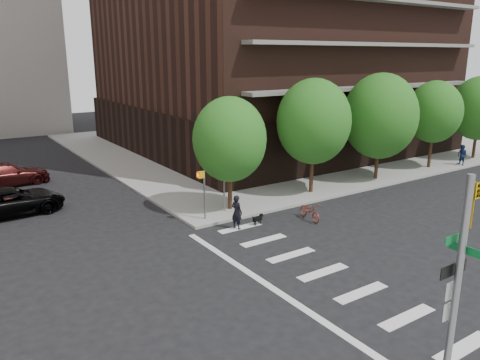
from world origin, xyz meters
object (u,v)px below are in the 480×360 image
parked_car_black (12,201)px  scooter (310,211)px  dog_walker (237,212)px  pedestrian_far (462,155)px  parked_car_maroon (7,174)px  traffic_signal (452,328)px

parked_car_black → scooter: parked_car_black is taller
dog_walker → pedestrian_far: dog_walker is taller
parked_car_maroon → pedestrian_far: size_ratio=3.34×
scooter → pedestrian_far: bearing=18.2°
parked_car_maroon → scooter: parked_car_maroon is taller
parked_car_maroon → pedestrian_far: (30.15, -13.63, 0.18)m
parked_car_maroon → pedestrian_far: 33.09m
parked_car_black → parked_car_maroon: parked_car_maroon is taller
traffic_signal → parked_car_black: size_ratio=1.10×
parked_car_maroon → scooter: (12.24, -16.16, -0.29)m
traffic_signal → parked_car_black: 22.84m
parked_car_maroon → scooter: bearing=-147.1°
parked_car_maroon → pedestrian_far: bearing=-118.6°
scooter → parked_car_maroon: bearing=137.3°
scooter → dog_walker: size_ratio=1.05×
parked_car_black → pedestrian_far: size_ratio=3.42×
parked_car_black → pedestrian_far: (30.82, -7.04, 0.19)m
parked_car_maroon → scooter: size_ratio=2.89×
traffic_signal → dog_walker: traffic_signal is taller
parked_car_black → parked_car_maroon: 6.63m
parked_car_black → pedestrian_far: 31.61m
dog_walker → scooter: bearing=-121.3°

